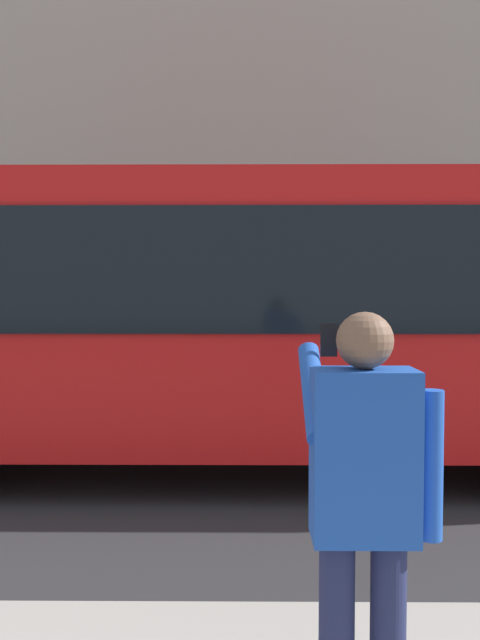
{
  "coord_description": "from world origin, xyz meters",
  "views": [
    {
      "loc": [
        0.87,
        7.23,
        1.94
      ],
      "look_at": [
        0.93,
        0.49,
        1.62
      ],
      "focal_mm": 37.52,
      "sensor_mm": 36.0,
      "label": 1
    }
  ],
  "objects": [
    {
      "name": "pedestrian_photographer",
      "position": [
        0.42,
        4.69,
        1.14
      ],
      "size": [
        0.53,
        0.52,
        1.7
      ],
      "color": "#1E2347",
      "rests_on": "sidewalk_curb"
    },
    {
      "name": "red_bus",
      "position": [
        1.07,
        0.24,
        1.68
      ],
      "size": [
        9.05,
        2.54,
        3.08
      ],
      "color": "red",
      "rests_on": "ground_plane"
    },
    {
      "name": "building_facade_far",
      "position": [
        -0.02,
        -6.8,
        5.99
      ],
      "size": [
        28.0,
        1.55,
        12.0
      ],
      "color": "#A89E8E",
      "rests_on": "ground_plane"
    },
    {
      "name": "ground_plane",
      "position": [
        0.0,
        0.0,
        0.0
      ],
      "size": [
        60.0,
        60.0,
        0.0
      ],
      "primitive_type": "plane",
      "color": "#2B2B2D"
    }
  ]
}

